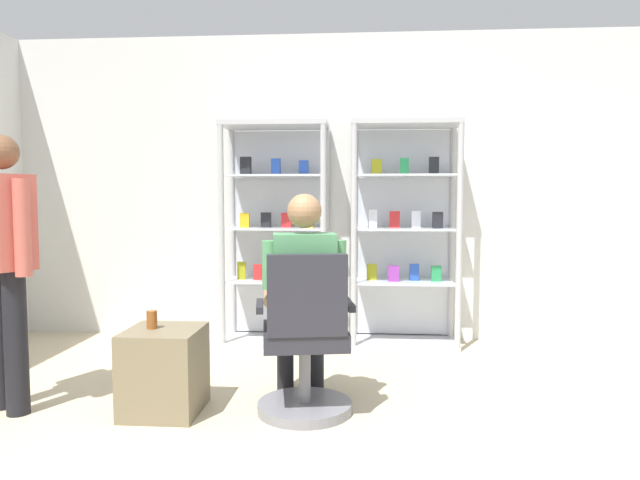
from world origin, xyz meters
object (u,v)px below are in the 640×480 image
office_chair (305,349)px  display_cabinet_left (277,232)px  standing_customer (5,255)px  storage_crate (164,371)px  display_cabinet_right (404,233)px  seated_shopkeeper (303,290)px  tea_glass (152,320)px

office_chair → display_cabinet_left: bearing=103.8°
standing_customer → office_chair: bearing=1.8°
display_cabinet_left → storage_crate: size_ratio=3.82×
display_cabinet_right → seated_shopkeeper: (-0.70, -1.56, -0.25)m
tea_glass → seated_shopkeeper: bearing=10.3°
tea_glass → display_cabinet_right: bearing=47.4°
tea_glass → office_chair: bearing=-0.0°
seated_shopkeeper → standing_customer: size_ratio=0.79×
seated_shopkeeper → storage_crate: 0.95m
display_cabinet_right → office_chair: (-0.68, -1.72, -0.57)m
storage_crate → tea_glass: bearing=176.3°
seated_shopkeeper → display_cabinet_right: bearing=65.7°
standing_customer → storage_crate: bearing=3.2°
office_chair → storage_crate: 0.85m
office_chair → tea_glass: 0.92m
display_cabinet_left → display_cabinet_right: 1.10m
standing_customer → display_cabinet_left: bearing=53.1°
office_chair → storage_crate: office_chair is taller
standing_customer → display_cabinet_right: bearing=36.1°
display_cabinet_left → storage_crate: (-0.41, -1.72, -0.71)m
display_cabinet_right → tea_glass: display_cabinet_right is taller
display_cabinet_left → standing_customer: 2.22m
office_chair → standing_customer: 1.84m
display_cabinet_left → storage_crate: bearing=-103.5°
seated_shopkeeper → tea_glass: size_ratio=11.97×
storage_crate → tea_glass: size_ratio=4.62×
display_cabinet_left → office_chair: display_cabinet_left is taller
office_chair → tea_glass: bearing=180.0°
storage_crate → tea_glass: tea_glass is taller
seated_shopkeeper → standing_customer: 1.76m
storage_crate → display_cabinet_right: bearing=48.8°
office_chair → seated_shopkeeper: (-0.03, 0.16, 0.32)m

